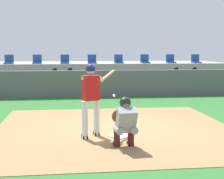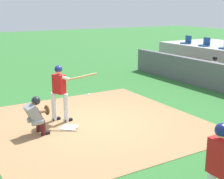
{
  "view_description": "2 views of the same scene",
  "coord_description": "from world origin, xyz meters",
  "px_view_note": "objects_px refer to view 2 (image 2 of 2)",
  "views": [
    {
      "loc": [
        -1.19,
        -8.91,
        2.13
      ],
      "look_at": [
        0.0,
        0.7,
        1.0
      ],
      "focal_mm": 54.7,
      "sensor_mm": 36.0,
      "label": 1
    },
    {
      "loc": [
        8.41,
        -4.36,
        3.52
      ],
      "look_at": [
        0.0,
        0.7,
        1.0
      ],
      "focal_mm": 51.59,
      "sensor_mm": 36.0,
      "label": 2
    }
  ],
  "objects_px": {
    "on_deck_batter": "(219,168)",
    "dugout_player_0": "(212,70)",
    "catcher_crouched": "(37,114)",
    "home_plate": "(69,127)",
    "batter_at_plate": "(60,90)",
    "stadium_seat_1": "(205,44)",
    "dugout_player_1": "(224,72)",
    "stadium_seat_0": "(187,41)"
  },
  "relations": [
    {
      "from": "batter_at_plate",
      "to": "stadium_seat_0",
      "type": "height_order",
      "value": "stadium_seat_0"
    },
    {
      "from": "batter_at_plate",
      "to": "stadium_seat_1",
      "type": "distance_m",
      "value": 10.79
    },
    {
      "from": "batter_at_plate",
      "to": "dugout_player_1",
      "type": "xyz_separation_m",
      "value": [
        -0.5,
        8.11,
        -0.36
      ]
    },
    {
      "from": "dugout_player_0",
      "to": "stadium_seat_0",
      "type": "relative_size",
      "value": 2.71
    },
    {
      "from": "stadium_seat_1",
      "to": "dugout_player_0",
      "type": "bearing_deg",
      "value": -39.85
    },
    {
      "from": "catcher_crouched",
      "to": "dugout_player_0",
      "type": "xyz_separation_m",
      "value": [
        -1.87,
        9.09,
        0.06
      ]
    },
    {
      "from": "catcher_crouched",
      "to": "batter_at_plate",
      "type": "bearing_deg",
      "value": 123.69
    },
    {
      "from": "home_plate",
      "to": "on_deck_batter",
      "type": "distance_m",
      "value": 5.4
    },
    {
      "from": "on_deck_batter",
      "to": "stadium_seat_0",
      "type": "distance_m",
      "value": 14.85
    },
    {
      "from": "batter_at_plate",
      "to": "dugout_player_0",
      "type": "bearing_deg",
      "value": 98.52
    },
    {
      "from": "home_plate",
      "to": "stadium_seat_0",
      "type": "distance_m",
      "value": 11.8
    },
    {
      "from": "batter_at_plate",
      "to": "dugout_player_1",
      "type": "relative_size",
      "value": 1.39
    },
    {
      "from": "on_deck_batter",
      "to": "home_plate",
      "type": "bearing_deg",
      "value": -176.7
    },
    {
      "from": "home_plate",
      "to": "dugout_player_0",
      "type": "height_order",
      "value": "dugout_player_0"
    },
    {
      "from": "on_deck_batter",
      "to": "stadium_seat_1",
      "type": "height_order",
      "value": "stadium_seat_1"
    },
    {
      "from": "dugout_player_0",
      "to": "stadium_seat_0",
      "type": "distance_m",
      "value": 4.47
    },
    {
      "from": "home_plate",
      "to": "batter_at_plate",
      "type": "bearing_deg",
      "value": 177.06
    },
    {
      "from": "home_plate",
      "to": "catcher_crouched",
      "type": "relative_size",
      "value": 0.22
    },
    {
      "from": "batter_at_plate",
      "to": "stadium_seat_1",
      "type": "relative_size",
      "value": 3.76
    },
    {
      "from": "on_deck_batter",
      "to": "stadium_seat_0",
      "type": "relative_size",
      "value": 3.72
    },
    {
      "from": "stadium_seat_1",
      "to": "batter_at_plate",
      "type": "bearing_deg",
      "value": -70.2
    },
    {
      "from": "on_deck_batter",
      "to": "dugout_player_0",
      "type": "distance_m",
      "value": 10.65
    },
    {
      "from": "catcher_crouched",
      "to": "dugout_player_0",
      "type": "relative_size",
      "value": 1.56
    },
    {
      "from": "catcher_crouched",
      "to": "on_deck_batter",
      "type": "xyz_separation_m",
      "value": [
        5.33,
        1.25,
        0.41
      ]
    },
    {
      "from": "on_deck_batter",
      "to": "dugout_player_1",
      "type": "distance_m",
      "value": 10.18
    },
    {
      "from": "batter_at_plate",
      "to": "dugout_player_1",
      "type": "distance_m",
      "value": 8.13
    },
    {
      "from": "home_plate",
      "to": "dugout_player_1",
      "type": "height_order",
      "value": "dugout_player_1"
    },
    {
      "from": "stadium_seat_1",
      "to": "dugout_player_1",
      "type": "bearing_deg",
      "value": -32.86
    },
    {
      "from": "dugout_player_1",
      "to": "stadium_seat_0",
      "type": "distance_m",
      "value": 5.1
    },
    {
      "from": "home_plate",
      "to": "dugout_player_1",
      "type": "bearing_deg",
      "value": 98.27
    },
    {
      "from": "catcher_crouched",
      "to": "stadium_seat_0",
      "type": "distance_m",
      "value": 12.56
    },
    {
      "from": "dugout_player_0",
      "to": "stadium_seat_1",
      "type": "height_order",
      "value": "stadium_seat_1"
    },
    {
      "from": "batter_at_plate",
      "to": "dugout_player_0",
      "type": "distance_m",
      "value": 8.21
    },
    {
      "from": "dugout_player_0",
      "to": "dugout_player_1",
      "type": "height_order",
      "value": "same"
    },
    {
      "from": "batter_at_plate",
      "to": "catcher_crouched",
      "type": "distance_m",
      "value": 1.26
    },
    {
      "from": "dugout_player_1",
      "to": "dugout_player_0",
      "type": "bearing_deg",
      "value": 180.0
    },
    {
      "from": "on_deck_batter",
      "to": "dugout_player_0",
      "type": "xyz_separation_m",
      "value": [
        -7.2,
        7.84,
        -0.35
      ]
    },
    {
      "from": "dugout_player_1",
      "to": "stadium_seat_1",
      "type": "bearing_deg",
      "value": 147.14
    },
    {
      "from": "home_plate",
      "to": "stadium_seat_0",
      "type": "relative_size",
      "value": 0.92
    },
    {
      "from": "on_deck_batter",
      "to": "dugout_player_0",
      "type": "relative_size",
      "value": 1.37
    },
    {
      "from": "dugout_player_0",
      "to": "dugout_player_1",
      "type": "distance_m",
      "value": 0.71
    },
    {
      "from": "dugout_player_1",
      "to": "stadium_seat_1",
      "type": "xyz_separation_m",
      "value": [
        -3.15,
        2.03,
        0.86
      ]
    }
  ]
}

